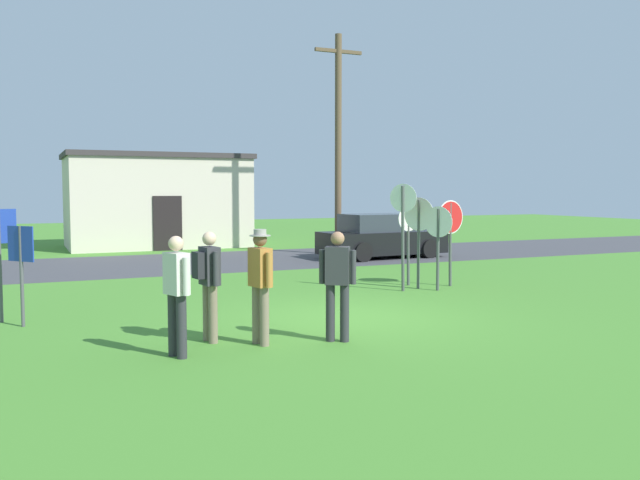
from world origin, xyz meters
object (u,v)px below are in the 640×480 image
(parked_car_on_street, at_px, (381,238))
(stop_sign_leaning_left, at_px, (419,226))
(person_holding_notes, at_px, (260,280))
(person_in_dark_shirt, at_px, (338,280))
(stop_sign_rear_left, at_px, (408,232))
(stop_sign_nearest, at_px, (450,227))
(utility_pole, at_px, (338,140))
(stop_sign_rear_right, at_px, (403,220))
(person_in_teal, at_px, (177,289))
(person_near_signs, at_px, (208,278))
(info_panel_leftmost, at_px, (21,257))
(stop_sign_leaning_right, at_px, (438,234))

(parked_car_on_street, height_order, stop_sign_leaning_left, stop_sign_leaning_left)
(person_holding_notes, xyz_separation_m, person_in_dark_shirt, (1.14, -0.28, -0.03))
(stop_sign_rear_left, relative_size, person_holding_notes, 1.12)
(stop_sign_nearest, bearing_deg, utility_pole, 83.19)
(stop_sign_rear_right, xyz_separation_m, stop_sign_rear_left, (0.63, 0.79, -0.36))
(stop_sign_nearest, xyz_separation_m, person_holding_notes, (-6.22, -4.00, -0.44))
(stop_sign_rear_left, relative_size, person_in_dark_shirt, 1.15)
(person_in_dark_shirt, bearing_deg, person_in_teal, 179.12)
(person_near_signs, bearing_deg, parked_car_on_street, 49.44)
(parked_car_on_street, bearing_deg, info_panel_leftmost, -145.55)
(stop_sign_rear_left, height_order, person_in_teal, stop_sign_rear_left)
(stop_sign_rear_right, height_order, stop_sign_leaning_right, stop_sign_rear_right)
(stop_sign_leaning_left, distance_m, stop_sign_nearest, 0.93)
(utility_pole, relative_size, person_in_teal, 4.63)
(stop_sign_leaning_right, xyz_separation_m, stop_sign_rear_left, (-0.17, 1.03, -0.03))
(stop_sign_rear_right, height_order, stop_sign_nearest, stop_sign_rear_right)
(person_in_teal, bearing_deg, stop_sign_rear_left, 35.60)
(person_holding_notes, relative_size, person_near_signs, 1.03)
(stop_sign_leaning_left, bearing_deg, person_in_dark_shirt, -134.41)
(stop_sign_rear_right, distance_m, person_holding_notes, 6.06)
(utility_pole, bearing_deg, stop_sign_leaning_left, -102.93)
(person_near_signs, bearing_deg, stop_sign_leaning_right, 25.91)
(parked_car_on_street, bearing_deg, stop_sign_nearest, -105.29)
(stop_sign_rear_right, xyz_separation_m, stop_sign_leaning_right, (0.80, -0.24, -0.33))
(parked_car_on_street, distance_m, person_near_signs, 13.40)
(parked_car_on_street, bearing_deg, stop_sign_leaning_right, -109.34)
(stop_sign_rear_left, distance_m, person_holding_notes, 7.02)
(stop_sign_leaning_right, height_order, person_near_signs, stop_sign_leaning_right)
(person_in_teal, bearing_deg, info_panel_leftmost, 121.72)
(stop_sign_leaning_left, height_order, person_near_signs, stop_sign_leaning_left)
(stop_sign_leaning_left, xyz_separation_m, stop_sign_leaning_right, (0.23, -0.46, -0.15))
(utility_pole, xyz_separation_m, stop_sign_rear_right, (-2.49, -8.60, -2.45))
(parked_car_on_street, xyz_separation_m, stop_sign_nearest, (-1.82, -6.66, 0.73))
(person_holding_notes, bearing_deg, stop_sign_leaning_right, 32.30)
(stop_sign_rear_left, bearing_deg, parked_car_on_street, 66.36)
(utility_pole, relative_size, stop_sign_leaning_right, 4.02)
(stop_sign_leaning_left, height_order, person_in_dark_shirt, stop_sign_leaning_left)
(stop_sign_rear_right, bearing_deg, person_holding_notes, -141.71)
(stop_sign_leaning_right, distance_m, person_holding_notes, 6.55)
(stop_sign_leaning_right, relative_size, person_holding_notes, 1.12)
(person_in_teal, bearing_deg, parked_car_on_street, 49.41)
(stop_sign_leaning_left, height_order, stop_sign_rear_left, stop_sign_leaning_left)
(person_holding_notes, height_order, person_in_teal, person_holding_notes)
(stop_sign_rear_right, bearing_deg, person_in_dark_shirt, -131.76)
(stop_sign_nearest, distance_m, person_near_signs, 7.75)
(stop_sign_rear_left, bearing_deg, utility_pole, 76.59)
(utility_pole, height_order, person_in_teal, utility_pole)
(person_in_teal, distance_m, person_in_dark_shirt, 2.45)
(stop_sign_leaning_left, relative_size, person_holding_notes, 1.24)
(person_in_dark_shirt, bearing_deg, stop_sign_rear_left, 48.76)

